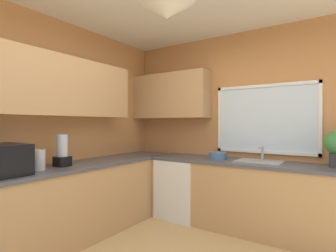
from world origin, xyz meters
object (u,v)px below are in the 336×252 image
object	(u,v)px
kettle	(39,160)
sink_assembly	(259,161)
microwave	(2,160)
bowl	(218,155)
blender_appliance	(62,152)
dishwasher	(182,188)

from	to	relation	value
kettle	sink_assembly	bearing A→B (deg)	46.74
microwave	sink_assembly	distance (m)	2.82
microwave	kettle	world-z (taller)	microwave
kettle	bowl	world-z (taller)	kettle
kettle	sink_assembly	size ratio (longest dim) A/B	0.39
kettle	blender_appliance	distance (m)	0.29
bowl	blender_appliance	distance (m)	1.97
microwave	kettle	distance (m)	0.35
kettle	sink_assembly	distance (m)	2.54
kettle	blender_appliance	bearing A→B (deg)	94.00
sink_assembly	microwave	bearing A→B (deg)	-128.74
bowl	blender_appliance	xyz separation A→B (m)	(-1.21, -1.56, 0.12)
dishwasher	blender_appliance	xyz separation A→B (m)	(-0.66, -1.53, 0.63)
dishwasher	bowl	world-z (taller)	bowl
bowl	dishwasher	bearing A→B (deg)	-176.88
sink_assembly	bowl	size ratio (longest dim) A/B	2.29
dishwasher	blender_appliance	world-z (taller)	blender_appliance
dishwasher	sink_assembly	distance (m)	1.20
sink_assembly	blender_appliance	xyz separation A→B (m)	(-1.76, -1.56, 0.15)
kettle	blender_appliance	size ratio (longest dim) A/B	0.59
sink_assembly	dishwasher	bearing A→B (deg)	-178.07
dishwasher	microwave	xyz separation A→B (m)	(-0.66, -2.16, 0.61)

